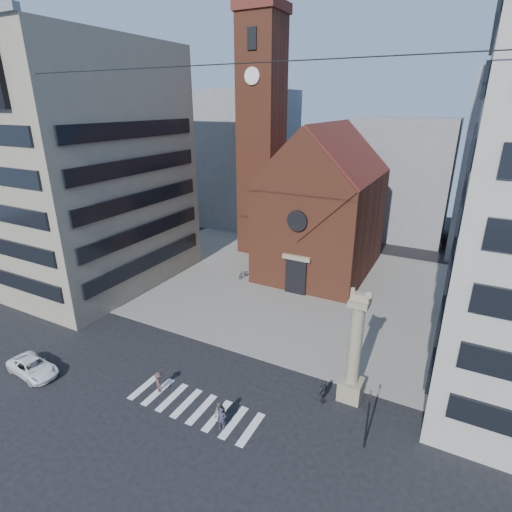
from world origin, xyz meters
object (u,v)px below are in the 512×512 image
Objects in this scene: white_car at (33,367)px; pedestrian_0 at (222,419)px; pedestrian_1 at (220,414)px; pedestrian_2 at (323,392)px; scooter_0 at (243,274)px; lion_column at (354,357)px; traffic_light at (368,418)px.

pedestrian_0 is at bearing -77.04° from white_car.
pedestrian_2 is (5.22, 5.25, -0.05)m from pedestrian_1.
scooter_0 is at bearing -7.53° from white_car.
scooter_0 is at bearing 139.22° from lion_column.
pedestrian_0 is 0.91× the size of pedestrian_2.
pedestrian_2 reaches higher than pedestrian_0.
pedestrian_0 is at bearing -161.93° from traffic_light.
pedestrian_1 reaches higher than pedestrian_2.
pedestrian_0 is at bearing -56.41° from scooter_0.
pedestrian_1 reaches higher than pedestrian_0.
traffic_light is at bearing -0.47° from pedestrian_0.
traffic_light is 0.94× the size of white_car.
traffic_light is 9.18m from pedestrian_0.
pedestrian_1 is (-6.83, -6.64, -2.53)m from lion_column.
scooter_0 is (-17.23, 14.86, -2.94)m from lion_column.
traffic_light is 2.31× the size of pedestrian_1.
traffic_light is 2.45× the size of pedestrian_2.
scooter_0 is (-10.39, 21.50, -0.41)m from pedestrian_1.
pedestrian_2 is 0.98× the size of scooter_0.
traffic_light is 25.26m from white_car.
pedestrian_1 is at bearing 122.54° from pedestrian_0.
scooter_0 is (-10.61, 21.67, -0.28)m from pedestrian_0.
scooter_0 is at bearing 58.71° from pedestrian_2.
pedestrian_1 reaches higher than white_car.
traffic_light reaches higher than pedestrian_2.
lion_column is 24.58m from white_car.
lion_column is 4.85× the size of scooter_0.
lion_column is 4.66× the size of pedestrian_1.
traffic_light is 26.98m from scooter_0.
pedestrian_1 is at bearing -163.36° from traffic_light.
white_car is 16.06m from pedestrian_1.
lion_column is 4.62m from traffic_light.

